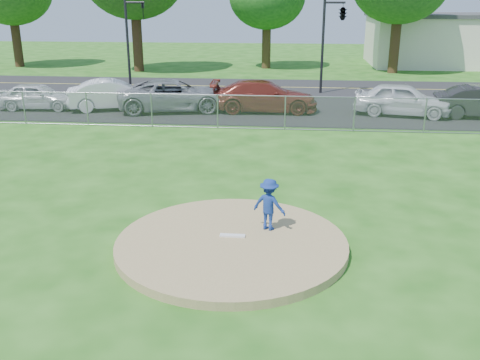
% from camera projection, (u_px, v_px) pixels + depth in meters
% --- Properties ---
extents(ground, '(120.00, 120.00, 0.00)m').
position_uv_depth(ground, '(259.00, 141.00, 21.93)').
color(ground, '#1D5512').
rests_on(ground, ground).
extents(pitchers_mound, '(5.40, 5.40, 0.20)m').
position_uv_depth(pitchers_mound, '(232.00, 244.00, 12.48)').
color(pitchers_mound, '#998254').
rests_on(pitchers_mound, ground).
extents(pitching_rubber, '(0.60, 0.15, 0.04)m').
position_uv_depth(pitching_rubber, '(232.00, 236.00, 12.63)').
color(pitching_rubber, white).
rests_on(pitching_rubber, pitchers_mound).
extents(chain_link_fence, '(40.00, 0.06, 1.50)m').
position_uv_depth(chain_link_fence, '(262.00, 113.00, 23.57)').
color(chain_link_fence, gray).
rests_on(chain_link_fence, ground).
extents(parking_lot, '(50.00, 8.00, 0.01)m').
position_uv_depth(parking_lot, '(267.00, 109.00, 28.05)').
color(parking_lot, black).
rests_on(parking_lot, ground).
extents(street, '(60.00, 7.00, 0.01)m').
position_uv_depth(street, '(273.00, 87.00, 35.11)').
color(street, black).
rests_on(street, ground).
extents(commercial_building, '(16.40, 9.40, 4.30)m').
position_uv_depth(commercial_building, '(465.00, 39.00, 46.11)').
color(commercial_building, beige).
rests_on(commercial_building, ground).
extents(traffic_signal_left, '(1.28, 0.20, 5.60)m').
position_uv_depth(traffic_signal_left, '(131.00, 35.00, 32.97)').
color(traffic_signal_left, black).
rests_on(traffic_signal_left, ground).
extents(traffic_signal_center, '(1.42, 2.48, 5.60)m').
position_uv_depth(traffic_signal_center, '(341.00, 15.00, 31.37)').
color(traffic_signal_center, black).
rests_on(traffic_signal_center, ground).
extents(pitcher, '(0.95, 0.76, 1.28)m').
position_uv_depth(pitcher, '(269.00, 204.00, 12.84)').
color(pitcher, navy).
rests_on(pitcher, pitchers_mound).
extents(traffic_cone, '(0.41, 0.41, 0.80)m').
position_uv_depth(traffic_cone, '(129.00, 103.00, 27.55)').
color(traffic_cone, '#D5520B').
rests_on(traffic_cone, parking_lot).
extents(parked_car_silver, '(4.14, 1.88, 1.38)m').
position_uv_depth(parked_car_silver, '(37.00, 96.00, 27.85)').
color(parked_car_silver, silver).
rests_on(parked_car_silver, parking_lot).
extents(parked_car_white, '(4.98, 3.12, 1.55)m').
position_uv_depth(parked_car_white, '(114.00, 95.00, 27.80)').
color(parked_car_white, silver).
rests_on(parked_car_white, parking_lot).
extents(parked_car_gray, '(6.16, 3.80, 1.59)m').
position_uv_depth(parked_car_gray, '(174.00, 95.00, 27.45)').
color(parked_car_gray, gray).
rests_on(parked_car_gray, parking_lot).
extents(parked_car_darkred, '(5.49, 2.40, 1.57)m').
position_uv_depth(parked_car_darkred, '(264.00, 96.00, 27.27)').
color(parked_car_darkred, maroon).
rests_on(parked_car_darkred, parking_lot).
extents(parked_car_pearl, '(4.97, 2.81, 1.59)m').
position_uv_depth(parked_car_pearl, '(403.00, 99.00, 26.36)').
color(parked_car_pearl, silver).
rests_on(parked_car_pearl, parking_lot).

